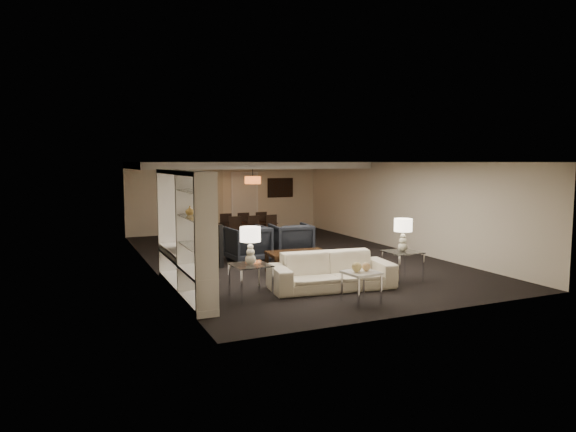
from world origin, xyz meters
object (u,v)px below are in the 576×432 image
at_px(side_table_right, 402,266).
at_px(floor_lamp, 177,214).
at_px(table_lamp_right, 403,235).
at_px(chair_nl, 237,231).
at_px(table_lamp_left, 250,246).
at_px(chair_nr, 274,229).
at_px(pendant_light, 253,180).
at_px(dining_table, 249,232).
at_px(vase_amber, 190,211).
at_px(chair_fm, 242,226).
at_px(armchair_left, 247,244).
at_px(floor_speaker, 220,246).
at_px(vase_blue, 199,243).
at_px(coffee_table, 298,262).
at_px(side_table_left, 251,281).
at_px(chair_nm, 256,230).
at_px(chair_fr, 259,225).
at_px(chair_fl, 224,226).
at_px(sofa, 332,271).
at_px(armchair_right, 291,241).
at_px(television, 179,236).
at_px(marble_table, 361,287).

distance_m(side_table_right, floor_lamp, 8.32).
bearing_deg(table_lamp_right, chair_nl, 107.10).
bearing_deg(table_lamp_left, chair_nr, 63.82).
bearing_deg(pendant_light, side_table_right, -83.03).
relative_size(dining_table, chair_nr, 1.92).
relative_size(vase_amber, chair_fm, 0.19).
height_order(side_table_right, chair_nr, chair_nr).
xyz_separation_m(armchair_left, floor_speaker, (-0.84, -0.44, 0.06)).
bearing_deg(vase_blue, table_lamp_right, 5.09).
bearing_deg(coffee_table, armchair_left, 109.44).
height_order(side_table_left, chair_nm, chair_nm).
distance_m(armchair_left, vase_amber, 3.94).
height_order(table_lamp_right, chair_fr, table_lamp_right).
height_order(pendant_light, chair_fl, pendant_light).
relative_size(chair_fl, chair_fr, 1.00).
bearing_deg(table_lamp_left, sofa, 0.00).
distance_m(dining_table, chair_fr, 0.90).
bearing_deg(side_table_right, table_lamp_left, 180.00).
bearing_deg(sofa, side_table_left, -173.24).
xyz_separation_m(armchair_right, dining_table, (-0.07, 3.11, -0.16)).
bearing_deg(chair_fm, chair_nl, 66.40).
xyz_separation_m(pendant_light, armchair_right, (-0.26, -3.59, -1.47)).
relative_size(vase_blue, chair_fr, 0.19).
relative_size(vase_blue, floor_speaker, 0.16).
bearing_deg(chair_fr, chair_nl, 41.92).
bearing_deg(dining_table, vase_amber, -121.35).
bearing_deg(sofa, coffee_table, 96.76).
xyz_separation_m(pendant_light, chair_nl, (-0.93, -1.14, -1.48)).
distance_m(vase_amber, chair_fr, 7.95).
height_order(vase_blue, floor_lamp, floor_lamp).
distance_m(sofa, chair_nr, 5.87).
xyz_separation_m(table_lamp_right, dining_table, (-1.17, 6.41, -0.68)).
distance_m(coffee_table, side_table_right, 2.34).
bearing_deg(table_lamp_left, television, 127.91).
relative_size(sofa, coffee_table, 1.82).
xyz_separation_m(vase_amber, dining_table, (3.28, 6.18, -1.35)).
distance_m(television, chair_nl, 5.21).
xyz_separation_m(sofa, marble_table, (0.00, -1.10, -0.08)).
relative_size(pendant_light, chair_fr, 0.60).
height_order(armchair_left, floor_speaker, floor_speaker).
xyz_separation_m(armchair_right, television, (-3.32, -1.99, 0.58)).
distance_m(vase_amber, dining_table, 7.13).
bearing_deg(chair_fm, television, 61.66).
height_order(table_lamp_left, vase_amber, vase_amber).
xyz_separation_m(armchair_right, vase_blue, (-3.35, -3.70, 0.69)).
bearing_deg(side_table_left, chair_fm, 72.47).
relative_size(armchair_right, chair_nl, 1.15).
relative_size(chair_fm, chair_fr, 1.00).
relative_size(pendant_light, floor_lamp, 0.31).
height_order(side_table_left, chair_fr, chair_fr).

